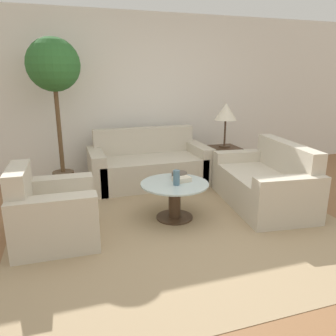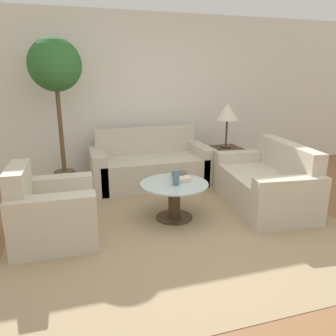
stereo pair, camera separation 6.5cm
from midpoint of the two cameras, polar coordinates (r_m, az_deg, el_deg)
ground_plane at (r=3.40m, az=7.61°, el=-13.03°), size 14.00×14.00×0.00m
wall_back at (r=5.60m, az=-3.82°, el=12.44°), size 10.00×0.06×2.60m
rug at (r=3.93m, az=1.56°, el=-8.64°), size 3.63×3.62×0.01m
sofa_main at (r=5.11m, az=-2.83°, el=0.44°), size 1.80×0.87×0.83m
armchair at (r=3.55m, az=-19.45°, el=-7.62°), size 0.82×0.86×0.80m
loveseat at (r=4.41m, az=17.38°, el=-2.82°), size 0.99×1.56×0.81m
coffee_table at (r=3.83m, az=1.59°, el=-4.85°), size 0.79×0.79×0.44m
side_table at (r=5.38m, az=10.23°, el=0.85°), size 0.45×0.45×0.52m
table_lamp at (r=5.23m, az=10.67°, el=9.44°), size 0.35×0.35×0.69m
potted_plant at (r=4.82m, az=-18.60°, el=15.29°), size 0.71×0.71×2.12m
vase at (r=3.69m, az=1.91°, el=-1.69°), size 0.08×0.08×0.17m
bowl at (r=3.96m, az=2.46°, el=-1.25°), size 0.19×0.19×0.07m
book_stack at (r=3.82m, az=2.85°, el=-1.97°), size 0.21×0.18×0.06m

